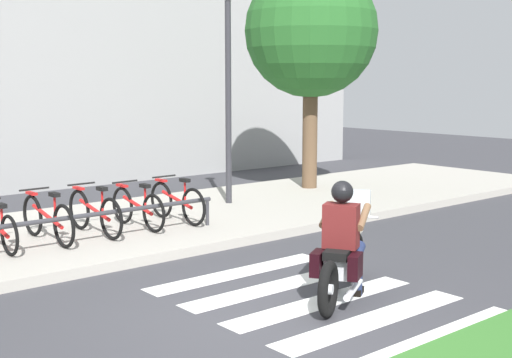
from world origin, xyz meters
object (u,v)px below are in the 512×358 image
at_px(motorcycle, 344,260).
at_px(rider, 342,231).
at_px(bicycle_5, 95,212).
at_px(tree_near_rack, 311,32).
at_px(street_lamp, 228,77).
at_px(bicycle_4, 47,219).
at_px(bike_rack, 37,224).
at_px(bicycle_7, 177,202).
at_px(bicycle_6, 137,207).

bearing_deg(motorcycle, rider, -151.93).
xyz_separation_m(bicycle_5, tree_near_rack, (6.08, 1.34, 3.17)).
xyz_separation_m(rider, street_lamp, (2.45, 5.39, 1.83)).
relative_size(bicycle_4, street_lamp, 0.39).
bearing_deg(bicycle_4, bike_rack, -125.16).
distance_m(bicycle_4, bicycle_7, 2.34).
bearing_deg(street_lamp, rider, -114.48).
distance_m(motorcycle, street_lamp, 6.26).
height_order(rider, bicycle_7, rider).
bearing_deg(bicycle_7, street_lamp, 26.77).
distance_m(bicycle_5, tree_near_rack, 6.99).
height_order(bicycle_6, tree_near_rack, tree_near_rack).
distance_m(rider, bicycle_4, 4.79).
bearing_deg(bicycle_4, motorcycle, -67.56).
bearing_deg(bike_rack, bicycle_5, 25.31).
height_order(bicycle_5, street_lamp, street_lamp).
relative_size(bicycle_6, bicycle_7, 0.99).
distance_m(bicycle_5, bike_rack, 1.30).
bearing_deg(bicycle_5, street_lamp, 15.35).
relative_size(bike_rack, street_lamp, 1.38).
bearing_deg(bike_rack, street_lamp, 18.01).
xyz_separation_m(bicycle_5, street_lamp, (3.43, 0.94, 2.15)).
bearing_deg(motorcycle, bicycle_5, 103.28).
relative_size(bicycle_4, tree_near_rack, 0.33).
relative_size(bicycle_6, street_lamp, 0.36).
height_order(motorcycle, tree_near_rack, tree_near_rack).
bearing_deg(bicycle_6, bike_rack, -164.15).
bearing_deg(bicycle_7, rider, -97.54).
bearing_deg(bicycle_6, bicycle_5, -179.98).
relative_size(motorcycle, bike_rack, 0.31).
distance_m(rider, tree_near_rack, 8.23).
xyz_separation_m(rider, bicycle_5, (-0.97, 4.45, -0.31)).
xyz_separation_m(bicycle_5, bicycle_6, (0.78, 0.00, -0.01)).
bearing_deg(tree_near_rack, motorcycle, -131.23).
bearing_deg(tree_near_rack, bicycle_7, -163.48).
distance_m(motorcycle, bike_rack, 4.45).
height_order(bicycle_7, tree_near_rack, tree_near_rack).
bearing_deg(bicycle_5, bicycle_4, 179.98).
xyz_separation_m(bicycle_7, bike_rack, (-2.73, -0.55, 0.07)).
xyz_separation_m(rider, tree_near_rack, (5.11, 5.79, 2.86)).
distance_m(motorcycle, bicycle_4, 4.77).
relative_size(bicycle_5, tree_near_rack, 0.33).
distance_m(rider, street_lamp, 6.20).
relative_size(bicycle_6, tree_near_rack, 0.31).
bearing_deg(bicycle_4, tree_near_rack, 11.05).
relative_size(bicycle_6, bike_rack, 0.26).
height_order(bicycle_6, bike_rack, bicycle_6).
bearing_deg(bicycle_4, rider, -68.49).
height_order(motorcycle, bike_rack, motorcycle).
bearing_deg(motorcycle, bicycle_7, 83.28).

